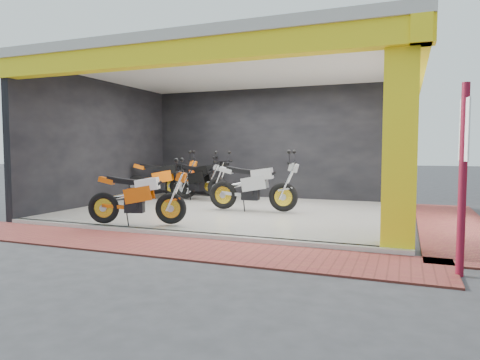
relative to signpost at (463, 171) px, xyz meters
The scene contains 17 objects.
ground 5.06m from the signpost, 157.18° to the left, with size 80.00×80.00×0.00m, color #2D2D30.
showroom_floor 6.09m from the signpost, 139.14° to the left, with size 8.00×6.00×0.10m, color white.
showroom_ceiling 6.37m from the signpost, 139.14° to the left, with size 8.40×6.40×0.20m, color beige.
back_wall 8.33m from the signpost, 122.76° to the left, with size 8.20×0.20×3.50m, color black.
left_wall 9.45m from the signpost, 155.64° to the left, with size 0.20×6.20×3.50m, color black.
corner_column 1.44m from the signpost, 123.29° to the left, with size 0.50×0.50×3.50m, color yellow.
header_beam_front 5.00m from the signpost, 168.76° to the left, with size 8.40×0.30×0.40m, color yellow.
header_beam_right 4.40m from the signpost, 97.34° to the left, with size 0.30×6.40×0.40m, color yellow.
floor_kerb 4.76m from the signpost, 169.01° to the left, with size 8.00×0.20×0.10m, color white.
paver_front 4.69m from the signpost, behind, with size 9.00×1.40×0.03m, color brown.
paver_right 4.12m from the signpost, 85.62° to the left, with size 1.40×7.00×0.03m, color brown.
signpost is the anchor object (origin of this frame).
moto_hero 5.19m from the signpost, 164.31° to the left, with size 2.08×0.77×1.27m, color #DE5709, non-canonical shape.
moto_row_a 5.11m from the signpost, 131.11° to the left, with size 2.33×0.86×1.43m, color #A4A7AB, non-canonical shape.
moto_row_b 7.74m from the signpost, 137.36° to the left, with size 2.29×0.85×1.40m, color black, non-canonical shape.
moto_row_c 9.23m from the signpost, 135.02° to the left, with size 2.02×0.75×1.24m, color #A2A5A9, non-canonical shape.
moto_row_d 8.81m from the signpost, 141.24° to the left, with size 2.31×0.86×1.41m, color #FF680A, non-canonical shape.
Camera 1 is at (3.84, -7.80, 1.58)m, focal length 32.00 mm.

